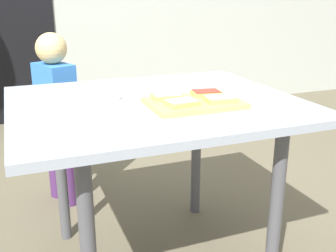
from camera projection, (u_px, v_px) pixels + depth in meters
house_door at (0, 14)px, 3.52m from camera, size 0.90×0.02×2.00m
dining_table at (155, 121)px, 1.63m from camera, size 1.12×0.95×0.76m
cutting_board at (194, 103)px, 1.52m from camera, size 0.34×0.24×0.02m
pizza_slice_near_left at (182, 103)px, 1.44m from camera, size 0.12×0.09×0.02m
pizza_slice_near_right at (220, 99)px, 1.50m from camera, size 0.12×0.09×0.02m
pizza_slice_far_right at (206, 93)px, 1.58m from camera, size 0.12×0.10×0.02m
pizza_slice_far_left at (167, 96)px, 1.54m from camera, size 0.12×0.09×0.02m
plate_white_left at (97, 98)px, 1.62m from camera, size 0.20×0.20×0.01m
child_left at (57, 109)px, 2.23m from camera, size 0.22×0.28×0.98m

